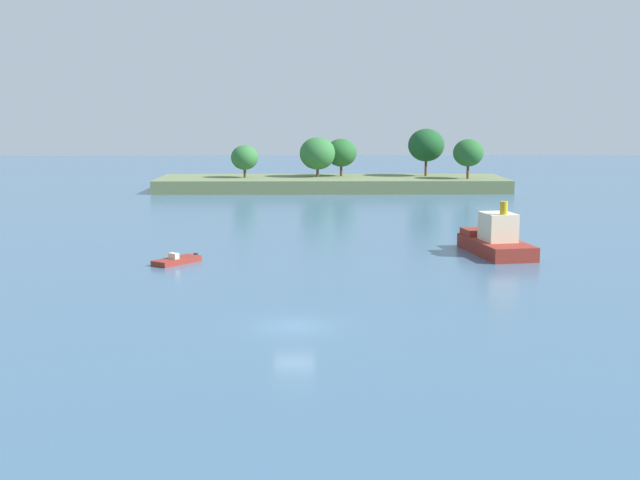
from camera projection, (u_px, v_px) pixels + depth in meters
name	position (u px, v px, depth m)	size (l,w,h in m)	color
ground_plane	(294.00, 326.00, 51.14)	(400.00, 400.00, 0.00)	#3D607F
treeline_island	(341.00, 175.00, 139.26)	(58.32, 15.81, 10.25)	#66754C
tugboat	(496.00, 240.00, 76.85)	(5.73, 10.44, 5.12)	maroon
small_motorboat	(177.00, 260.00, 72.20)	(4.08, 4.68, 0.97)	maroon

